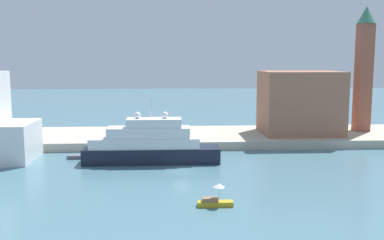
% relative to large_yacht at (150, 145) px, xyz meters
% --- Properties ---
extents(ground, '(400.00, 400.00, 0.00)m').
position_rel_large_yacht_xyz_m(ground, '(5.44, -6.59, -3.11)').
color(ground, slate).
extents(quay_dock, '(110.00, 21.57, 1.74)m').
position_rel_large_yacht_xyz_m(quay_dock, '(5.44, 20.19, -2.24)').
color(quay_dock, '#B7AD99').
rests_on(quay_dock, ground).
extents(large_yacht, '(23.75, 4.90, 11.34)m').
position_rel_large_yacht_xyz_m(large_yacht, '(0.00, 0.00, 0.00)').
color(large_yacht, black).
rests_on(large_yacht, ground).
extents(small_motorboat, '(4.40, 1.40, 2.91)m').
position_rel_large_yacht_xyz_m(small_motorboat, '(9.01, -23.79, -2.27)').
color(small_motorboat, '#B7991E').
rests_on(small_motorboat, ground).
extents(work_barge, '(4.34, 1.62, 0.65)m').
position_rel_large_yacht_xyz_m(work_barge, '(-12.97, 3.85, -2.78)').
color(work_barge, '#595966').
rests_on(work_barge, ground).
extents(harbor_building, '(16.73, 13.11, 13.66)m').
position_rel_large_yacht_xyz_m(harbor_building, '(32.30, 19.18, 5.46)').
color(harbor_building, '#9E664C').
rests_on(harbor_building, quay_dock).
extents(bell_tower, '(4.08, 4.08, 27.92)m').
position_rel_large_yacht_xyz_m(bell_tower, '(47.33, 21.59, 13.63)').
color(bell_tower, '#93513D').
rests_on(bell_tower, quay_dock).
extents(parked_car, '(4.17, 1.71, 1.50)m').
position_rel_large_yacht_xyz_m(parked_car, '(-7.39, 16.07, -0.72)').
color(parked_car, black).
rests_on(parked_car, quay_dock).
extents(person_figure, '(0.36, 0.36, 1.76)m').
position_rel_large_yacht_xyz_m(person_figure, '(-3.27, 16.32, -0.55)').
color(person_figure, maroon).
rests_on(person_figure, quay_dock).
extents(mooring_bollard, '(0.44, 0.44, 0.79)m').
position_rel_large_yacht_xyz_m(mooring_bollard, '(1.89, 11.00, -0.97)').
color(mooring_bollard, black).
rests_on(mooring_bollard, quay_dock).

